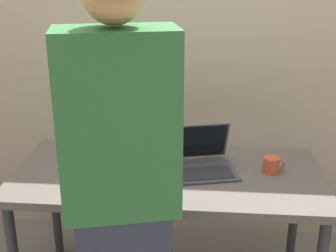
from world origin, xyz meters
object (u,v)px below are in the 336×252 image
(laptop, at_px, (202,160))
(beer_bottle_green, at_px, (116,142))
(person_figure, at_px, (122,201))
(beer_bottle_brown, at_px, (117,132))
(coffee_mug, at_px, (272,165))

(laptop, bearing_deg, beer_bottle_green, 173.24)
(beer_bottle_green, bearing_deg, laptop, -6.76)
(person_figure, bearing_deg, laptop, 65.39)
(beer_bottle_brown, xyz_separation_m, person_figure, (0.18, -0.84, 0.05))
(laptop, height_order, beer_bottle_green, beer_bottle_green)
(laptop, bearing_deg, person_figure, -114.61)
(person_figure, bearing_deg, beer_bottle_brown, 102.27)
(laptop, relative_size, coffee_mug, 3.41)
(person_figure, distance_m, coffee_mug, 0.91)
(person_figure, bearing_deg, beer_bottle_green, 103.03)
(beer_bottle_brown, height_order, coffee_mug, beer_bottle_brown)
(laptop, distance_m, beer_bottle_green, 0.46)
(beer_bottle_brown, bearing_deg, laptop, -22.08)
(beer_bottle_green, xyz_separation_m, coffee_mug, (0.81, -0.06, -0.07))
(laptop, height_order, coffee_mug, laptop)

